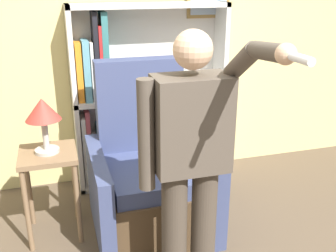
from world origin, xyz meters
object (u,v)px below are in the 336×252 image
object	(u,v)px
person_standing	(191,156)
table_lamp	(43,113)
armchair	(149,178)
side_table	(50,170)
bookcase	(131,101)

from	to	relation	value
person_standing	table_lamp	xyz separation A→B (m)	(-0.78, 0.83, 0.06)
armchair	table_lamp	size ratio (longest dim) A/B	3.16
table_lamp	side_table	bearing A→B (deg)	180.00
person_standing	table_lamp	distance (m)	1.14
side_table	table_lamp	distance (m)	0.43
armchair	side_table	bearing A→B (deg)	176.11
armchair	table_lamp	distance (m)	0.93
armchair	side_table	size ratio (longest dim) A/B	1.87
bookcase	person_standing	xyz separation A→B (m)	(0.04, -1.50, 0.12)
bookcase	side_table	distance (m)	1.04
person_standing	table_lamp	world-z (taller)	person_standing
armchair	person_standing	size ratio (longest dim) A/B	0.79
side_table	table_lamp	bearing A→B (deg)	0.00
person_standing	side_table	distance (m)	1.20
person_standing	side_table	xyz separation A→B (m)	(-0.78, 0.83, -0.37)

